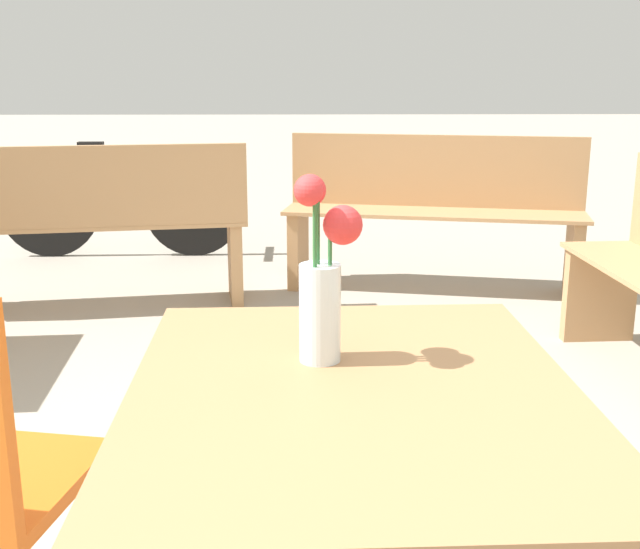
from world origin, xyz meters
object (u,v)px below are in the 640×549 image
bench_far (93,222)px  bicycle (122,205)px  bench_middle (434,207)px  table_front (353,455)px  flower_vase (322,286)px

bench_far → bicycle: (-0.13, 1.21, -0.12)m
bench_middle → bench_far: size_ratio=1.06×
table_front → bicycle: 4.24m
bicycle → bench_middle: bearing=-22.8°
table_front → bench_middle: (0.64, 3.23, -0.15)m
bench_far → bicycle: bearing=96.2°
table_front → bicycle: bicycle is taller
table_front → bench_far: bearing=112.1°
flower_vase → bicycle: (-1.23, 3.92, -0.53)m
flower_vase → bench_far: (-1.10, 2.71, -0.41)m
bench_middle → bicycle: bench_middle is taller
table_front → bicycle: size_ratio=0.56×
bench_middle → bicycle: size_ratio=1.05×
flower_vase → bicycle: flower_vase is taller
bench_far → table_front: bearing=-67.9°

